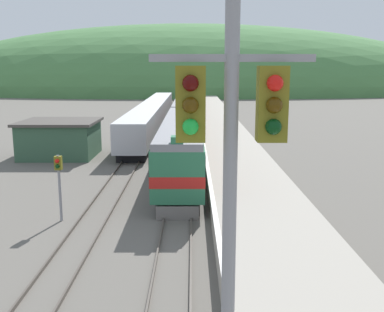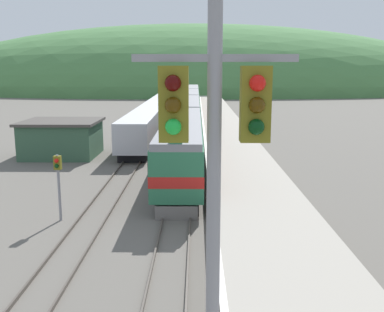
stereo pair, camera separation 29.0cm
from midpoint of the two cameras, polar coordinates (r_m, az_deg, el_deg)
The scene contains 12 objects.
track_main at distance 73.46m, azimuth -0.12°, elevation 5.02°, with size 1.52×180.00×0.16m.
track_siding at distance 73.65m, azimuth -3.57°, elevation 5.02°, with size 1.52×180.00×0.16m.
platform at distance 53.66m, azimuth 4.28°, elevation 3.19°, with size 5.22×140.00×1.02m.
distant_hills at distance 157.60m, azimuth 0.27°, elevation 8.25°, with size 191.80×86.31×44.79m.
station_shed at distance 42.22m, azimuth -15.99°, elevation 2.20°, with size 6.75×6.25×3.25m.
express_train_lead_car at distance 33.57m, azimuth -0.97°, elevation 1.42°, with size 2.94×21.76×4.41m.
carriage_second at distance 55.36m, azimuth -0.35°, elevation 5.24°, with size 2.93×19.97×4.05m.
carriage_third at distance 76.13m, azimuth -0.09°, elevation 6.84°, with size 2.93×19.97×4.05m.
carriage_fourth at distance 96.93m, azimuth 0.06°, elevation 7.76°, with size 2.93×19.97×4.05m.
siding_train at distance 60.46m, azimuth -4.49°, elevation 5.28°, with size 2.90×47.68×3.40m.
signal_mast_main at distance 6.40m, azimuth 4.05°, elevation -7.32°, with size 2.20×0.42×8.90m.
signal_post_siding at distance 24.08m, azimuth -16.31°, elevation -2.16°, with size 0.36×0.42×3.51m.
Camera 2 is at (1.06, -3.04, 7.87)m, focal length 42.00 mm.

